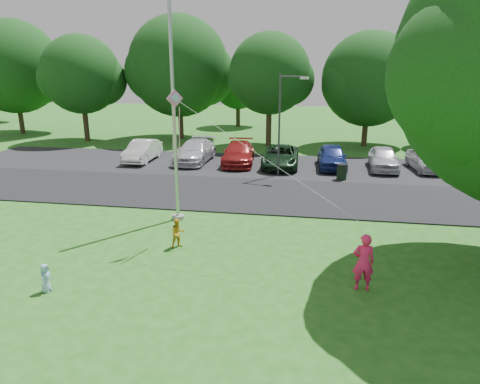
% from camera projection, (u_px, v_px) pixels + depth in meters
% --- Properties ---
extents(ground, '(120.00, 120.00, 0.00)m').
position_uv_depth(ground, '(241.00, 283.00, 12.63)').
color(ground, '#216219').
rests_on(ground, ground).
extents(park_road, '(60.00, 6.00, 0.06)m').
position_uv_depth(park_road, '(271.00, 195.00, 21.13)').
color(park_road, black).
rests_on(park_road, ground).
extents(parking_strip, '(42.00, 7.00, 0.06)m').
position_uv_depth(parking_strip, '(281.00, 166.00, 27.28)').
color(parking_strip, black).
rests_on(parking_strip, ground).
extents(flagpole, '(0.50, 0.50, 10.00)m').
position_uv_depth(flagpole, '(174.00, 119.00, 16.75)').
color(flagpole, '#B7BABF').
rests_on(flagpole, ground).
extents(street_lamp, '(1.60, 0.53, 5.76)m').
position_uv_depth(street_lamp, '(283.00, 116.00, 23.86)').
color(street_lamp, '#3F3F44').
rests_on(street_lamp, ground).
extents(trash_can, '(0.58, 0.58, 0.93)m').
position_uv_depth(trash_can, '(342.00, 172.00, 23.82)').
color(trash_can, black).
rests_on(trash_can, ground).
extents(tree_row, '(64.35, 11.94, 10.88)m').
position_uv_depth(tree_row, '(311.00, 72.00, 33.69)').
color(tree_row, '#332316').
rests_on(tree_row, ground).
extents(horizon_trees, '(77.46, 7.20, 7.02)m').
position_uv_depth(horizon_trees, '(337.00, 86.00, 42.81)').
color(horizon_trees, '#332316').
rests_on(horizon_trees, ground).
extents(parked_cars, '(19.70, 5.34, 1.43)m').
position_uv_depth(parked_cars, '(274.00, 155.00, 27.17)').
color(parked_cars, silver).
rests_on(parked_cars, ground).
extents(woman, '(0.65, 0.45, 1.69)m').
position_uv_depth(woman, '(363.00, 262.00, 12.02)').
color(woman, '#FF2160').
rests_on(woman, ground).
extents(child_yellow, '(0.65, 0.63, 1.06)m').
position_uv_depth(child_yellow, '(178.00, 233.00, 14.96)').
color(child_yellow, gold).
rests_on(child_yellow, ground).
extents(child_blue, '(0.29, 0.43, 0.84)m').
position_uv_depth(child_blue, '(46.00, 278.00, 12.02)').
color(child_blue, '#8AB2D4').
rests_on(child_blue, ground).
extents(kite, '(6.41, 2.83, 3.50)m').
position_uv_depth(kite, '(179.00, 114.00, 14.28)').
color(kite, pink).
rests_on(kite, ground).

